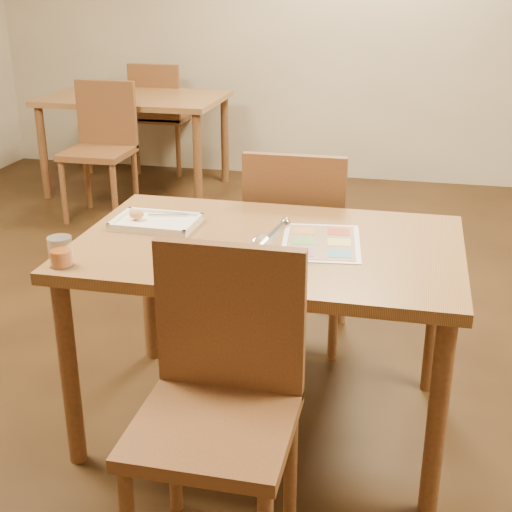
% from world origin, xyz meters
% --- Properties ---
extents(room, '(7.00, 7.00, 7.00)m').
position_xyz_m(room, '(0.00, 0.00, 1.35)').
color(room, '#33200E').
rests_on(room, ground).
extents(dining_table, '(1.30, 0.85, 0.72)m').
position_xyz_m(dining_table, '(0.00, 0.00, 0.63)').
color(dining_table, '#91613A').
rests_on(dining_table, ground).
extents(chair_near, '(0.42, 0.42, 0.47)m').
position_xyz_m(chair_near, '(0.00, -0.60, 0.57)').
color(chair_near, brown).
rests_on(chair_near, ground).
extents(chair_far, '(0.42, 0.42, 0.47)m').
position_xyz_m(chair_far, '(-0.00, 0.60, 0.57)').
color(chair_far, brown).
rests_on(chair_far, ground).
extents(bg_table, '(1.30, 0.85, 0.72)m').
position_xyz_m(bg_table, '(-1.60, 2.80, 0.63)').
color(bg_table, '#91613A').
rests_on(bg_table, ground).
extents(bg_chair_near, '(0.42, 0.42, 0.47)m').
position_xyz_m(bg_chair_near, '(-1.60, 2.20, 0.57)').
color(bg_chair_near, brown).
rests_on(bg_chair_near, ground).
extents(bg_chair_far, '(0.42, 0.42, 0.47)m').
position_xyz_m(bg_chair_far, '(-1.60, 3.30, 0.57)').
color(bg_chair_far, brown).
rests_on(bg_chair_far, ground).
extents(plate, '(0.38, 0.38, 0.02)m').
position_xyz_m(plate, '(0.02, -0.26, 0.73)').
color(plate, white).
rests_on(plate, dining_table).
extents(pizza, '(0.21, 0.21, 0.03)m').
position_xyz_m(pizza, '(0.03, -0.25, 0.75)').
color(pizza, '#CE8446').
rests_on(pizza, plate).
extents(pizza_cutter, '(0.09, 0.16, 0.10)m').
position_xyz_m(pizza_cutter, '(0.05, -0.22, 0.81)').
color(pizza_cutter, silver).
rests_on(pizza_cutter, pizza).
extents(appetizer_tray, '(0.30, 0.21, 0.06)m').
position_xyz_m(appetizer_tray, '(-0.43, 0.07, 0.73)').
color(appetizer_tray, white).
rests_on(appetizer_tray, dining_table).
extents(glass_tumbler, '(0.08, 0.08, 0.09)m').
position_xyz_m(glass_tumbler, '(-0.58, -0.35, 0.76)').
color(glass_tumbler, '#913E0B').
rests_on(glass_tumbler, dining_table).
extents(menu, '(0.30, 0.39, 0.00)m').
position_xyz_m(menu, '(0.18, 0.03, 0.72)').
color(menu, white).
rests_on(menu, dining_table).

